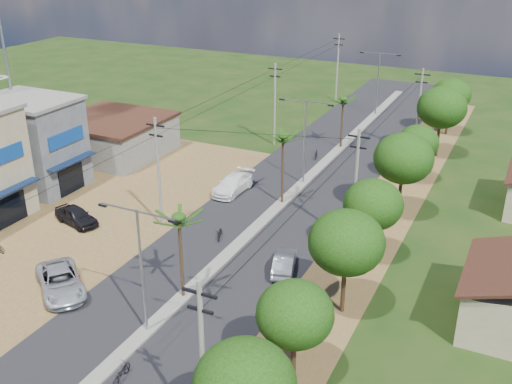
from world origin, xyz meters
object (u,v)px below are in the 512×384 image
car_silver_mid (284,263)px  car_white_far (233,184)px  car_parked_silver (61,282)px  car_parked_dark (76,216)px  roadside_sign (74,286)px  moto_rider_east (122,373)px

car_silver_mid → car_white_far: 14.27m
car_parked_silver → car_parked_dark: size_ratio=1.31×
car_white_far → car_parked_silver: car_parked_silver is taller
car_silver_mid → car_white_far: bearing=-64.5°
car_parked_silver → roadside_sign: bearing=-32.4°
roadside_sign → car_white_far: bearing=81.8°
car_silver_mid → car_parked_dark: car_parked_dark is taller
car_silver_mid → car_parked_dark: bearing=-14.9°
car_parked_silver → car_silver_mid: bearing=-15.8°
car_silver_mid → moto_rider_east: 14.19m
car_silver_mid → roadside_sign: (-11.24, -8.46, -0.13)m
car_silver_mid → car_white_far: size_ratio=0.76×
car_parked_dark → moto_rider_east: bearing=-117.2°
car_silver_mid → car_parked_silver: car_parked_silver is taller
car_parked_silver → car_parked_dark: (-5.85, 8.19, -0.05)m
car_silver_mid → car_white_far: car_white_far is taller
car_silver_mid → moto_rider_east: car_silver_mid is taller
car_silver_mid → roadside_sign: bearing=20.3°
car_white_far → car_parked_dark: 13.93m
car_white_far → roadside_sign: (-1.67, -19.04, -0.23)m
moto_rider_east → roadside_sign: (-7.87, 5.33, 0.08)m
car_parked_silver → moto_rider_east: car_parked_silver is taller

